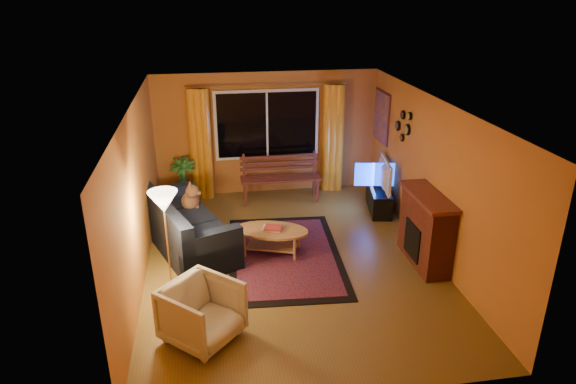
{
  "coord_description": "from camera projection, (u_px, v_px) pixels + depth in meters",
  "views": [
    {
      "loc": [
        -1.19,
        -7.08,
        4.1
      ],
      "look_at": [
        0.0,
        0.3,
        1.05
      ],
      "focal_mm": 32.0,
      "sensor_mm": 36.0,
      "label": 1
    }
  ],
  "objects": [
    {
      "name": "wall_back",
      "position": [
        267.0,
        133.0,
        10.47
      ],
      "size": [
        4.5,
        0.02,
        2.5
      ],
      "primitive_type": "cube",
      "color": "#C5752F",
      "rests_on": "ground"
    },
    {
      "name": "rug",
      "position": [
        285.0,
        255.0,
        8.32
      ],
      "size": [
        1.96,
        2.93,
        0.02
      ],
      "primitive_type": "cube",
      "rotation": [
        0.0,
        0.0,
        -0.06
      ],
      "color": "maroon",
      "rests_on": "ground"
    },
    {
      "name": "tv_console",
      "position": [
        379.0,
        199.0,
        9.92
      ],
      "size": [
        0.55,
        1.13,
        0.45
      ],
      "primitive_type": "cube",
      "rotation": [
        0.0,
        0.0,
        -0.18
      ],
      "color": "black",
      "rests_on": "ground"
    },
    {
      "name": "wall_right",
      "position": [
        433.0,
        179.0,
        8.06
      ],
      "size": [
        0.02,
        6.0,
        2.5
      ],
      "primitive_type": "cube",
      "color": "#C5752F",
      "rests_on": "ground"
    },
    {
      "name": "window",
      "position": [
        267.0,
        125.0,
        10.34
      ],
      "size": [
        2.0,
        0.02,
        1.3
      ],
      "primitive_type": "cube",
      "color": "black",
      "rests_on": "wall_back"
    },
    {
      "name": "ceiling",
      "position": [
        291.0,
        104.0,
        7.24
      ],
      "size": [
        4.5,
        6.0,
        0.02
      ],
      "primitive_type": "cube",
      "color": "white",
      "rests_on": "ground"
    },
    {
      "name": "painting",
      "position": [
        381.0,
        117.0,
        10.14
      ],
      "size": [
        0.04,
        0.76,
        0.96
      ],
      "primitive_type": "cube",
      "color": "#DD5914",
      "rests_on": "wall_right"
    },
    {
      "name": "bench",
      "position": [
        281.0,
        189.0,
        10.35
      ],
      "size": [
        1.6,
        0.5,
        0.48
      ],
      "primitive_type": "cube",
      "rotation": [
        0.0,
        0.0,
        -0.02
      ],
      "color": "#54241B",
      "rests_on": "ground"
    },
    {
      "name": "curtain_left",
      "position": [
        200.0,
        144.0,
        10.2
      ],
      "size": [
        0.36,
        0.36,
        2.24
      ],
      "primitive_type": "cylinder",
      "color": "orange",
      "rests_on": "ground"
    },
    {
      "name": "coffee_table",
      "position": [
        272.0,
        241.0,
        8.32
      ],
      "size": [
        1.5,
        1.5,
        0.43
      ],
      "primitive_type": "cylinder",
      "rotation": [
        0.0,
        0.0,
        -0.33
      ],
      "color": "#B6844D",
      "rests_on": "ground"
    },
    {
      "name": "wall_left",
      "position": [
        137.0,
        196.0,
        7.39
      ],
      "size": [
        0.02,
        6.0,
        2.5
      ],
      "primitive_type": "cube",
      "color": "#C5752F",
      "rests_on": "ground"
    },
    {
      "name": "television",
      "position": [
        381.0,
        174.0,
        9.72
      ],
      "size": [
        0.3,
        1.0,
        0.57
      ],
      "primitive_type": "imported",
      "rotation": [
        0.0,
        0.0,
        1.39
      ],
      "color": "black",
      "rests_on": "tv_console"
    },
    {
      "name": "dog",
      "position": [
        190.0,
        198.0,
        8.79
      ],
      "size": [
        0.39,
        0.48,
        0.47
      ],
      "primitive_type": null,
      "rotation": [
        0.0,
        0.0,
        -0.2
      ],
      "color": "brown",
      "rests_on": "sofa"
    },
    {
      "name": "potted_plant",
      "position": [
        183.0,
        181.0,
        10.14
      ],
      "size": [
        0.55,
        0.55,
        0.93
      ],
      "primitive_type": "imported",
      "rotation": [
        0.0,
        0.0,
        -0.06
      ],
      "color": "#235B1E",
      "rests_on": "ground"
    },
    {
      "name": "floor",
      "position": [
        291.0,
        260.0,
        8.2
      ],
      "size": [
        4.5,
        6.0,
        0.02
      ],
      "primitive_type": "cube",
      "color": "brown",
      "rests_on": "ground"
    },
    {
      "name": "sofa",
      "position": [
        187.0,
        223.0,
        8.41
      ],
      "size": [
        1.72,
        2.44,
        0.91
      ],
      "primitive_type": "cube",
      "rotation": [
        0.0,
        0.0,
        0.37
      ],
      "color": "black",
      "rests_on": "ground"
    },
    {
      "name": "curtain_right",
      "position": [
        332.0,
        138.0,
        10.6
      ],
      "size": [
        0.36,
        0.36,
        2.24
      ],
      "primitive_type": "cylinder",
      "color": "orange",
      "rests_on": "ground"
    },
    {
      "name": "curtain_rod",
      "position": [
        267.0,
        85.0,
        9.99
      ],
      "size": [
        3.2,
        0.03,
        0.03
      ],
      "primitive_type": "cylinder",
      "rotation": [
        0.0,
        1.57,
        0.0
      ],
      "color": "#BF8C3F",
      "rests_on": "wall_back"
    },
    {
      "name": "fireplace",
      "position": [
        426.0,
        231.0,
        7.92
      ],
      "size": [
        0.4,
        1.2,
        1.1
      ],
      "primitive_type": "cube",
      "color": "maroon",
      "rests_on": "ground"
    },
    {
      "name": "mirror_cluster",
      "position": [
        403.0,
        124.0,
        9.03
      ],
      "size": [
        0.06,
        0.6,
        0.56
      ],
      "primitive_type": null,
      "color": "black",
      "rests_on": "wall_right"
    },
    {
      "name": "floor_lamp",
      "position": [
        167.0,
        243.0,
        7.07
      ],
      "size": [
        0.32,
        0.32,
        1.55
      ],
      "primitive_type": "cylinder",
      "rotation": [
        0.0,
        0.0,
        0.3
      ],
      "color": "#BF8C3F",
      "rests_on": "ground"
    },
    {
      "name": "armchair",
      "position": [
        202.0,
        310.0,
        6.23
      ],
      "size": [
        1.11,
        1.11,
        0.83
      ],
      "primitive_type": "imported",
      "rotation": [
        0.0,
        0.0,
        0.82
      ],
      "color": "beige",
      "rests_on": "ground"
    }
  ]
}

